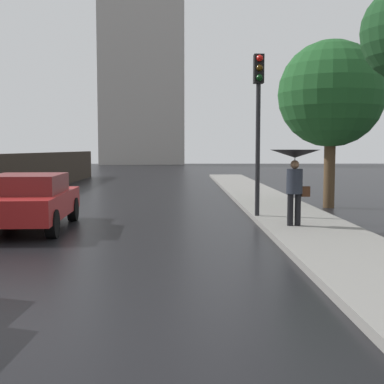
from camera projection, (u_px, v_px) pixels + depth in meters
car_red_mid_road at (28, 200)px, 12.24m from camera, size 2.06×4.13×1.32m
pedestrian_with_umbrella_near at (295, 165)px, 11.79m from camera, size 1.16×1.16×1.78m
traffic_light at (258, 105)px, 13.41m from camera, size 0.26×0.39×4.26m
street_tree_mid at (331, 94)px, 16.42m from camera, size 3.43×3.43×5.42m
distant_tower at (139, 66)px, 62.78m from camera, size 11.13×8.40×29.26m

